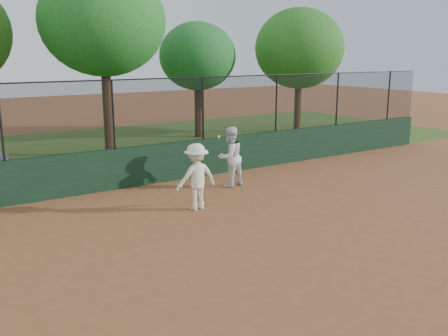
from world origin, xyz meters
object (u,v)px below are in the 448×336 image
tree_2 (103,21)px  tree_3 (198,57)px  tree_4 (300,49)px  player_second (230,157)px  player_main (196,177)px

tree_2 → tree_3: 5.57m
tree_2 → tree_4: (10.21, 0.50, -0.95)m
player_second → tree_4: bearing=-150.9°
player_main → tree_3: tree_3 is taller
tree_3 → player_second: bearing=-114.6°
tree_4 → player_second: bearing=-141.6°
tree_4 → tree_3: bearing=166.0°
tree_2 → tree_3: (5.11, 1.77, -1.32)m
tree_2 → tree_4: bearing=2.8°
player_main → tree_3: 11.68m
player_main → tree_4: (10.89, 8.45, 3.27)m
player_second → player_main: player_main is taller
tree_3 → player_main: bearing=-120.8°
tree_4 → player_main: bearing=-142.2°
tree_3 → tree_4: 5.27m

